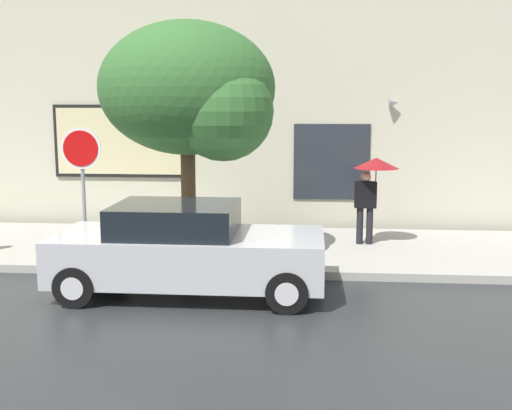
{
  "coord_description": "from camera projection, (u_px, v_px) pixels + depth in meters",
  "views": [
    {
      "loc": [
        2.35,
        -9.88,
        3.1
      ],
      "look_at": [
        1.33,
        1.8,
        1.2
      ],
      "focal_mm": 44.49,
      "sensor_mm": 36.0,
      "label": 1
    }
  ],
  "objects": [
    {
      "name": "ground_plane",
      "position": [
        166.0,
        293.0,
        10.41
      ],
      "size": [
        60.0,
        60.0,
        0.0
      ],
      "primitive_type": "plane",
      "color": "#282B2D"
    },
    {
      "name": "stop_sign",
      "position": [
        82.0,
        168.0,
        11.67
      ],
      "size": [
        0.76,
        0.1,
        2.5
      ],
      "color": "gray",
      "rests_on": "sidewalk"
    },
    {
      "name": "parked_car",
      "position": [
        187.0,
        250.0,
        10.3
      ],
      "size": [
        4.34,
        1.93,
        1.48
      ],
      "color": "#B7BABF",
      "rests_on": "ground"
    },
    {
      "name": "pedestrian_with_umbrella",
      "position": [
        373.0,
        176.0,
        13.15
      ],
      "size": [
        0.94,
        0.94,
        1.82
      ],
      "color": "black",
      "rests_on": "sidewalk"
    },
    {
      "name": "sidewalk",
      "position": [
        198.0,
        248.0,
        13.35
      ],
      "size": [
        20.0,
        4.0,
        0.15
      ],
      "primitive_type": "cube",
      "color": "#A3A099",
      "rests_on": "ground"
    },
    {
      "name": "street_tree",
      "position": [
        194.0,
        93.0,
        11.51
      ],
      "size": [
        3.25,
        2.76,
        4.43
      ],
      "color": "#4C3823",
      "rests_on": "sidewalk"
    },
    {
      "name": "building_facade",
      "position": [
        214.0,
        86.0,
        15.26
      ],
      "size": [
        20.0,
        0.67,
        7.0
      ],
      "color": "beige",
      "rests_on": "ground"
    }
  ]
}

